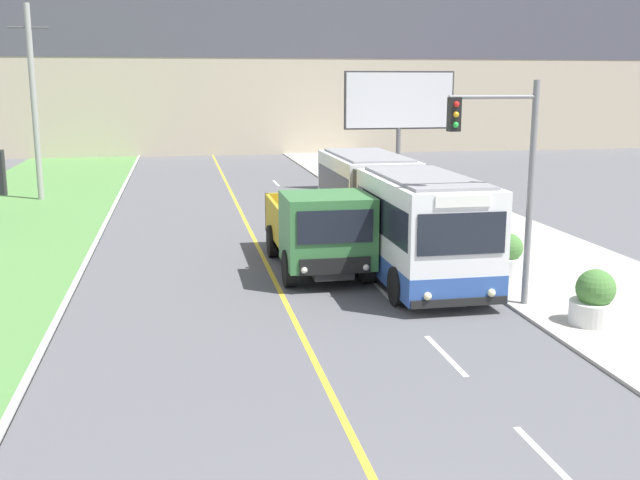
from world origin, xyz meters
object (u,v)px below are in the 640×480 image
planter_round_second (508,256)px  billboard_large (399,103)px  planter_round_near (595,300)px  traffic_light_mast (507,166)px  planter_round_third (450,226)px  dump_truck (321,233)px  utility_pole_far (34,103)px  city_bus (392,212)px

planter_round_second → billboard_large: bearing=83.7°
billboard_large → planter_round_near: bearing=-94.9°
billboard_large → planter_round_near: size_ratio=4.76×
traffic_light_mast → planter_round_third: size_ratio=4.58×
billboard_large → planter_round_third: billboard_large is taller
billboard_large → planter_round_second: billboard_large is taller
traffic_light_mast → billboard_large: size_ratio=0.92×
planter_round_near → planter_round_second: bearing=90.2°
dump_truck → planter_round_third: bearing=33.3°
utility_pole_far → planter_round_near: bearing=-54.7°
utility_pole_far → planter_round_second: (15.99, -17.89, -4.03)m
city_bus → planter_round_third: bearing=37.3°
dump_truck → planter_round_second: bearing=-12.7°
traffic_light_mast → planter_round_third: traffic_light_mast is taller
city_bus → billboard_large: bearing=72.8°
traffic_light_mast → planter_round_near: traffic_light_mast is taller
dump_truck → traffic_light_mast: 6.05m
planter_round_second → city_bus: bearing=137.4°
city_bus → dump_truck: city_bus is taller
planter_round_second → planter_round_third: planter_round_third is taller
city_bus → utility_pole_far: utility_pole_far is taller
planter_round_second → planter_round_third: 4.67m
city_bus → planter_round_third: 3.59m
billboard_large → planter_round_near: (-1.96, -22.72, -3.88)m
utility_pole_far → dump_truck: bearing=-57.5°
utility_pole_far → traffic_light_mast: 25.33m
utility_pole_far → traffic_light_mast: (14.48, -20.76, -1.03)m
billboard_large → planter_round_third: (-2.03, -13.38, -3.90)m
traffic_light_mast → utility_pole_far: bearing=124.9°
utility_pole_far → planter_round_near: utility_pole_far is taller
dump_truck → billboard_large: billboard_large is taller
planter_round_near → planter_round_second: size_ratio=1.07×
utility_pole_far → planter_round_third: (15.94, -13.22, -4.01)m
planter_round_second → traffic_light_mast: bearing=-117.7°
utility_pole_far → billboard_large: 17.97m
city_bus → planter_round_second: 3.93m
city_bus → planter_round_near: size_ratio=9.39×
dump_truck → traffic_light_mast: traffic_light_mast is taller
traffic_light_mast → planter_round_third: 8.24m
utility_pole_far → planter_round_third: utility_pole_far is taller
city_bus → billboard_large: size_ratio=1.97×
planter_round_third → city_bus: bearing=-142.7°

